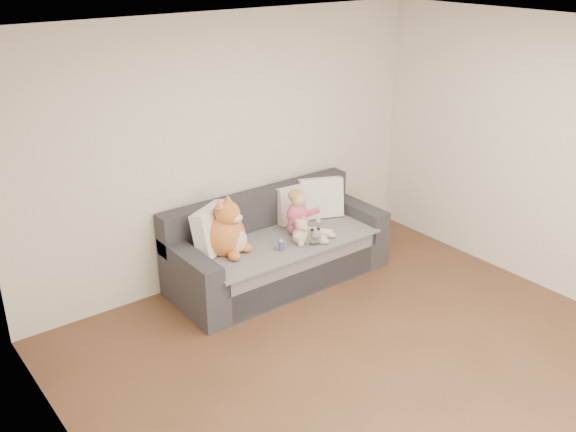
% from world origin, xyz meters
% --- Properties ---
extents(room_shell, '(5.00, 5.00, 5.00)m').
position_xyz_m(room_shell, '(0.00, 0.42, 1.30)').
color(room_shell, brown).
rests_on(room_shell, ground).
extents(sofa, '(2.20, 0.94, 0.85)m').
position_xyz_m(sofa, '(0.25, 2.06, 0.31)').
color(sofa, '#2A292F').
rests_on(sofa, ground).
extents(cushion_left, '(0.52, 0.41, 0.45)m').
position_xyz_m(cushion_left, '(-0.42, 2.16, 0.69)').
color(cushion_left, silver).
rests_on(cushion_left, sofa).
extents(cushion_right_back, '(0.44, 0.22, 0.40)m').
position_xyz_m(cushion_right_back, '(0.62, 2.23, 0.67)').
color(cushion_right_back, silver).
rests_on(cushion_right_back, sofa).
extents(cushion_right_front, '(0.50, 0.37, 0.43)m').
position_xyz_m(cushion_right_front, '(0.92, 2.18, 0.68)').
color(cushion_right_front, silver).
rests_on(cushion_right_front, sofa).
extents(toddler, '(0.37, 0.49, 0.49)m').
position_xyz_m(toddler, '(0.45, 1.93, 0.68)').
color(toddler, '#CD487C').
rests_on(toddler, sofa).
extents(plush_cat, '(0.46, 0.47, 0.59)m').
position_xyz_m(plush_cat, '(-0.34, 2.03, 0.69)').
color(plush_cat, '#C46D2B').
rests_on(plush_cat, sofa).
extents(teddy_bear, '(0.22, 0.16, 0.28)m').
position_xyz_m(teddy_bear, '(0.33, 1.77, 0.58)').
color(teddy_bear, '#C2AF86').
rests_on(teddy_bear, sofa).
extents(plush_cow, '(0.16, 0.24, 0.20)m').
position_xyz_m(plush_cow, '(0.42, 1.70, 0.55)').
color(plush_cow, white).
rests_on(plush_cow, sofa).
extents(sippy_cup, '(0.11, 0.08, 0.12)m').
position_xyz_m(sippy_cup, '(0.09, 1.78, 0.54)').
color(sippy_cup, '#5D3695').
rests_on(sippy_cup, sofa).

